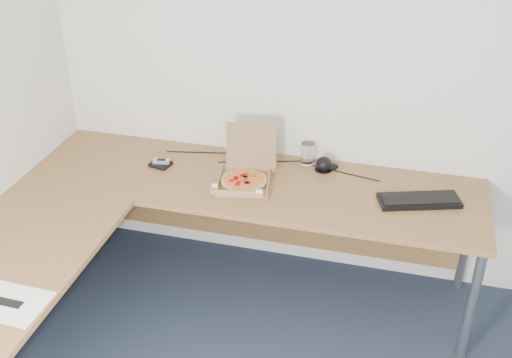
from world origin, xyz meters
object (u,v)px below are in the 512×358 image
(pizza_box, at_px, (245,177))
(drinking_glass, at_px, (307,154))
(desk, at_px, (169,220))
(keyboard, at_px, (419,201))
(wallet, at_px, (161,164))

(pizza_box, distance_m, drinking_glass, 0.42)
(desk, xyz_separation_m, keyboard, (1.21, 0.43, 0.04))
(drinking_glass, bearing_deg, wallet, -163.77)
(keyboard, bearing_deg, drinking_glass, 139.05)
(desk, xyz_separation_m, wallet, (-0.23, 0.46, 0.04))
(keyboard, xyz_separation_m, wallet, (-1.44, 0.03, -0.00))
(wallet, bearing_deg, keyboard, 11.36)
(wallet, bearing_deg, pizza_box, 5.61)
(desk, relative_size, drinking_glass, 19.44)
(desk, xyz_separation_m, pizza_box, (0.29, 0.40, 0.06))
(pizza_box, relative_size, drinking_glass, 2.53)
(keyboard, distance_m, wallet, 1.45)
(desk, xyz_separation_m, drinking_glass, (0.57, 0.70, 0.09))
(wallet, bearing_deg, drinking_glass, 28.88)
(desk, bearing_deg, drinking_glass, 50.60)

